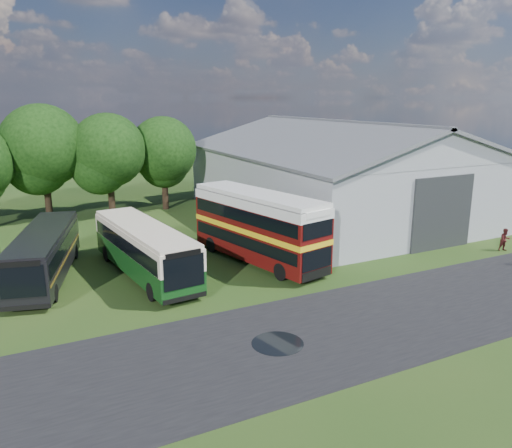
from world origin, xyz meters
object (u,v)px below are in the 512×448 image
bus_green_single (144,249)px  visitor_b (505,240)px  storage_shed (337,167)px  bus_maroon_double (258,227)px  bus_dark_single (45,254)px

bus_green_single → visitor_b: bus_green_single is taller
storage_shed → bus_maroon_double: storage_shed is taller
bus_green_single → storage_shed: bearing=16.9°
storage_shed → visitor_b: 15.21m
visitor_b → bus_green_single: bearing=179.1°
bus_maroon_double → bus_dark_single: bearing=155.7°
bus_maroon_double → visitor_b: (15.75, -5.53, -1.43)m
storage_shed → bus_green_single: 21.11m
bus_green_single → bus_dark_single: bearing=153.4°
storage_shed → visitor_b: bearing=-76.5°
storage_shed → bus_green_single: storage_shed is taller
storage_shed → bus_dark_single: (-24.46, -6.30, -2.67)m
bus_dark_single → visitor_b: bearing=-1.1°
visitor_b → storage_shed: bearing=117.9°
bus_green_single → bus_dark_single: bus_green_single is taller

